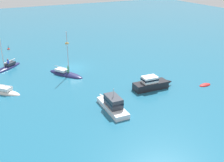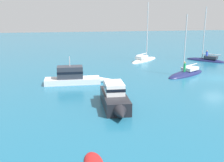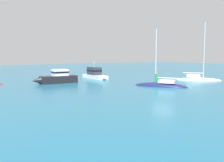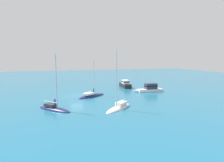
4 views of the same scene
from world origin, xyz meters
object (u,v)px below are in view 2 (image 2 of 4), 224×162
object	(u,v)px
yacht	(186,74)
sloop_1	(144,60)
motor_cruiser	(73,77)
launch	(115,98)
sloop	(206,60)

from	to	relation	value
yacht	sloop_1	distance (m)	10.53
motor_cruiser	launch	world-z (taller)	motor_cruiser
motor_cruiser	yacht	xyz separation A→B (m)	(13.90, 1.61, -0.65)
sloop_1	launch	world-z (taller)	sloop_1
motor_cruiser	yacht	bearing A→B (deg)	8.41
motor_cruiser	launch	size ratio (longest dim) A/B	1.15
launch	sloop	bearing A→B (deg)	136.69
launch	yacht	bearing A→B (deg)	133.84
motor_cruiser	sloop_1	world-z (taller)	sloop_1
yacht	launch	distance (m)	14.50
sloop	launch	xyz separation A→B (m)	(-18.26, -17.74, 0.61)
sloop	sloop_1	size ratio (longest dim) A/B	0.93
yacht	sloop	distance (m)	11.01
yacht	launch	bearing A→B (deg)	9.91
sloop_1	launch	distance (m)	21.69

